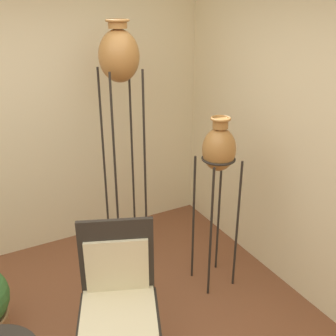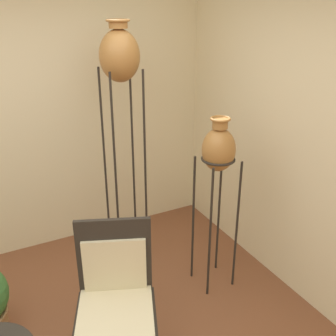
# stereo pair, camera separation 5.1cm
# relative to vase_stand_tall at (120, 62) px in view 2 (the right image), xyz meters

# --- Properties ---
(wall_back) EXTENTS (7.74, 0.06, 2.70)m
(wall_back) POSITION_rel_vase_stand_tall_xyz_m (-0.81, 0.58, -0.52)
(wall_back) COLOR beige
(wall_back) RESTS_ON ground_plane
(wall_right) EXTENTS (0.06, 7.74, 2.70)m
(wall_right) POSITION_rel_vase_stand_tall_xyz_m (1.09, -1.32, -0.52)
(wall_right) COLOR beige
(wall_right) RESTS_ON ground_plane
(vase_stand_tall) EXTENTS (0.34, 0.34, 2.20)m
(vase_stand_tall) POSITION_rel_vase_stand_tall_xyz_m (0.00, 0.00, 0.00)
(vase_stand_tall) COLOR #28231E
(vase_stand_tall) RESTS_ON ground_plane
(vase_stand_medium) EXTENTS (0.29, 0.29, 1.52)m
(vase_stand_medium) POSITION_rel_vase_stand_tall_xyz_m (0.50, -0.75, -0.64)
(vase_stand_medium) COLOR #28231E
(vase_stand_medium) RESTS_ON ground_plane
(chair) EXTENTS (0.66, 0.65, 1.07)m
(chair) POSITION_rel_vase_stand_tall_xyz_m (-0.55, -1.19, -1.26)
(chair) COLOR #28231E
(chair) RESTS_ON ground_plane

